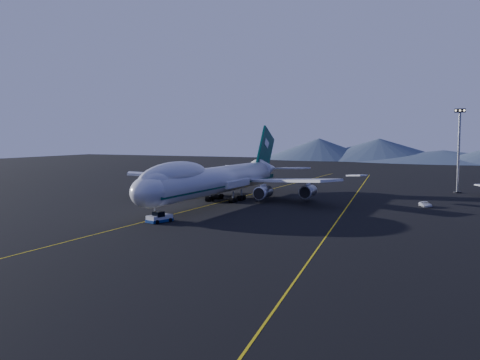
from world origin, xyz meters
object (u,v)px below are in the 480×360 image
at_px(boeing_747, 216,180).
at_px(pushback_tug, 160,219).
at_px(floodlight_mast, 459,150).
at_px(service_van, 425,204).

height_order(boeing_747, pushback_tug, boeing_747).
bearing_deg(pushback_tug, floodlight_mast, 75.31).
xyz_separation_m(boeing_747, service_van, (46.94, 14.20, -5.18)).
height_order(boeing_747, floodlight_mast, floodlight_mast).
distance_m(pushback_tug, floodlight_mast, 93.97).
height_order(pushback_tug, floodlight_mast, floodlight_mast).
bearing_deg(boeing_747, service_van, 16.83).
bearing_deg(service_van, pushback_tug, -156.59).
distance_m(boeing_747, floodlight_mast, 72.39).
xyz_separation_m(pushback_tug, service_van, (43.94, 43.73, -0.05)).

